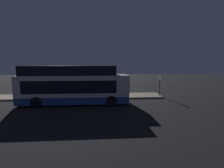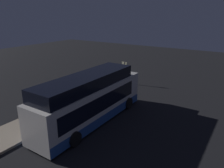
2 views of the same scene
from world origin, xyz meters
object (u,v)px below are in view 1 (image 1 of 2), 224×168
(bus_lead, at_px, (73,87))
(trash_bin, at_px, (120,93))
(passenger_boarding, at_px, (81,88))
(suitcase, at_px, (78,92))
(passenger_waiting, at_px, (94,87))
(sign_post, at_px, (160,82))
(passenger_with_bags, at_px, (96,88))

(bus_lead, xyz_separation_m, trash_bin, (5.05, 3.22, -1.20))
(passenger_boarding, bearing_deg, suitcase, -42.22)
(suitcase, xyz_separation_m, trash_bin, (5.08, -0.77, 0.04))
(passenger_waiting, bearing_deg, suitcase, -113.27)
(bus_lead, distance_m, sign_post, 10.10)
(suitcase, xyz_separation_m, sign_post, (9.76, -1.27, 1.30))
(suitcase, distance_m, trash_bin, 5.14)
(passenger_with_bags, bearing_deg, passenger_waiting, -137.65)
(bus_lead, xyz_separation_m, sign_post, (9.72, 2.72, 0.05))
(bus_lead, xyz_separation_m, passenger_boarding, (0.35, 3.49, -0.66))
(passenger_with_bags, relative_size, sign_post, 0.73)
(bus_lead, distance_m, suitcase, 4.18)
(trash_bin, bearing_deg, passenger_boarding, 176.72)
(bus_lead, xyz_separation_m, passenger_with_bags, (2.16, 2.64, -0.54))
(bus_lead, xyz_separation_m, suitcase, (-0.04, 4.00, -1.24))
(passenger_boarding, distance_m, passenger_waiting, 1.68)
(passenger_waiting, distance_m, passenger_with_bags, 1.45)
(passenger_boarding, xyz_separation_m, sign_post, (9.37, -0.77, 0.71))
(passenger_with_bags, height_order, suitcase, passenger_with_bags)
(suitcase, distance_m, sign_post, 9.93)
(suitcase, relative_size, sign_post, 0.32)
(passenger_waiting, bearing_deg, passenger_boarding, -95.32)
(passenger_boarding, bearing_deg, sign_post, -174.61)
(passenger_waiting, bearing_deg, passenger_with_bags, -16.23)
(passenger_boarding, relative_size, sign_post, 0.65)
(bus_lead, height_order, passenger_waiting, bus_lead)
(sign_post, bearing_deg, passenger_waiting, 170.22)
(passenger_boarding, relative_size, passenger_with_bags, 0.88)
(suitcase, height_order, trash_bin, suitcase)
(passenger_with_bags, bearing_deg, sign_post, 123.95)
(bus_lead, xyz_separation_m, passenger_waiting, (1.93, 4.06, -0.65))
(bus_lead, bearing_deg, suitcase, 90.54)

